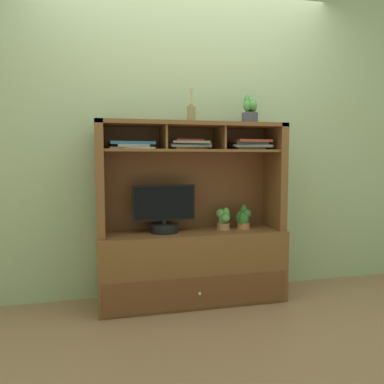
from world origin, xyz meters
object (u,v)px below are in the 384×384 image
(magazine_stack_centre, at_px, (189,144))
(diffuser_bottle, at_px, (191,114))
(potted_fern, at_px, (243,219))
(potted_succulent, at_px, (250,112))
(potted_orchid, at_px, (223,219))
(media_console, at_px, (192,247))
(magazine_stack_left, at_px, (250,144))
(tv_monitor, at_px, (164,213))
(magazine_stack_right, at_px, (132,145))

(magazine_stack_centre, relative_size, diffuser_bottle, 1.31)
(potted_fern, relative_size, potted_succulent, 0.83)
(potted_orchid, xyz_separation_m, diffuser_bottle, (-0.27, 0.00, 0.83))
(media_console, relative_size, potted_fern, 7.55)
(potted_orchid, xyz_separation_m, magazine_stack_left, (0.20, -0.05, 0.60))
(media_console, bearing_deg, magazine_stack_left, -4.32)
(tv_monitor, relative_size, potted_succulent, 2.06)
(magazine_stack_right, bearing_deg, tv_monitor, 6.57)
(diffuser_bottle, distance_m, potted_succulent, 0.47)
(magazine_stack_right, bearing_deg, potted_succulent, 2.11)
(tv_monitor, height_order, magazine_stack_left, magazine_stack_left)
(magazine_stack_right, bearing_deg, magazine_stack_left, 0.30)
(tv_monitor, relative_size, magazine_stack_right, 1.38)
(potted_fern, distance_m, magazine_stack_centre, 0.75)
(tv_monitor, bearing_deg, diffuser_bottle, 7.66)
(media_console, relative_size, tv_monitor, 3.04)
(tv_monitor, bearing_deg, potted_succulent, 0.55)
(potted_orchid, relative_size, potted_fern, 0.92)
(media_console, bearing_deg, potted_orchid, 3.00)
(potted_succulent, bearing_deg, magazine_stack_right, -177.89)
(tv_monitor, bearing_deg, magazine_stack_centre, 2.36)
(media_console, distance_m, magazine_stack_centre, 0.81)
(tv_monitor, distance_m, magazine_stack_left, 0.87)
(potted_orchid, bearing_deg, potted_succulent, -5.33)
(potted_fern, height_order, magazine_stack_centre, magazine_stack_centre)
(potted_succulent, bearing_deg, magazine_stack_left, -105.55)
(potted_orchid, distance_m, magazine_stack_centre, 0.66)
(media_console, xyz_separation_m, magazine_stack_left, (0.47, -0.04, 0.81))
(diffuser_bottle, bearing_deg, media_console, -90.00)
(media_console, height_order, magazine_stack_centre, media_console)
(potted_fern, bearing_deg, potted_succulent, -1.25)
(magazine_stack_left, bearing_deg, potted_succulent, 74.45)
(magazine_stack_left, bearing_deg, potted_fern, 138.17)
(media_console, relative_size, potted_orchid, 8.25)
(media_console, bearing_deg, potted_succulent, -0.66)
(magazine_stack_left, distance_m, potted_succulent, 0.26)
(diffuser_bottle, bearing_deg, magazine_stack_right, -172.91)
(diffuser_bottle, bearing_deg, magazine_stack_left, -6.46)
(magazine_stack_right, distance_m, potted_succulent, 0.98)
(potted_fern, height_order, magazine_stack_right, magazine_stack_right)
(magazine_stack_centre, height_order, diffuser_bottle, diffuser_bottle)
(potted_fern, bearing_deg, potted_orchid, 173.63)
(potted_orchid, xyz_separation_m, magazine_stack_right, (-0.73, -0.05, 0.58))
(diffuser_bottle, bearing_deg, tv_monitor, -172.34)
(tv_monitor, xyz_separation_m, magazine_stack_centre, (0.20, 0.01, 0.53))
(magazine_stack_left, relative_size, potted_succulent, 1.45)
(media_console, height_order, magazine_stack_left, media_console)
(magazine_stack_left, xyz_separation_m, potted_succulent, (0.01, 0.03, 0.26))
(potted_fern, relative_size, diffuser_bottle, 0.73)
(potted_succulent, bearing_deg, potted_fern, 178.75)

